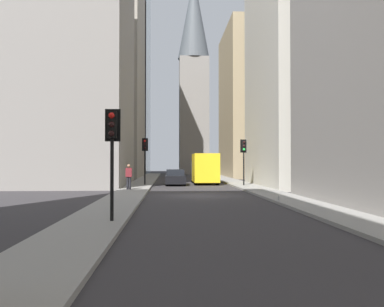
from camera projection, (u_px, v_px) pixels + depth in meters
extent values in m
plane|color=#302D30|center=(201.00, 196.00, 26.00)|extent=(135.00, 135.00, 0.00)
cube|color=gray|center=(128.00, 195.00, 25.75)|extent=(90.00, 2.20, 0.14)
cube|color=gray|center=(272.00, 194.00, 26.24)|extent=(90.00, 2.20, 0.14)
cube|color=#9E8966|center=(261.00, 104.00, 57.00)|extent=(14.39, 10.00, 19.98)
cube|color=#B7B2A5|center=(316.00, 3.00, 35.84)|extent=(12.95, 10.00, 31.43)
cube|color=gray|center=(105.00, 76.00, 56.54)|extent=(18.01, 10.00, 27.24)
cube|color=gray|center=(71.00, 57.00, 36.85)|extent=(13.20, 10.00, 22.73)
cube|color=gray|center=(194.00, 116.00, 71.09)|extent=(4.89, 4.89, 19.57)
cone|color=#474C51|center=(194.00, 17.00, 71.42)|extent=(5.38, 5.38, 14.54)
cube|color=yellow|center=(205.00, 168.00, 38.93)|extent=(4.60, 2.25, 2.60)
cube|color=#38383D|center=(202.00, 171.00, 42.11)|extent=(1.90, 2.25, 1.90)
cube|color=black|center=(202.00, 165.00, 42.12)|extent=(1.92, 2.09, 0.64)
cylinder|color=black|center=(212.00, 178.00, 42.15)|extent=(0.88, 0.28, 0.88)
cylinder|color=black|center=(193.00, 178.00, 42.04)|extent=(0.88, 0.28, 0.88)
cylinder|color=black|center=(217.00, 180.00, 37.56)|extent=(0.88, 0.28, 0.88)
cylinder|color=black|center=(196.00, 180.00, 37.45)|extent=(0.88, 0.28, 0.88)
cube|color=black|center=(175.00, 179.00, 37.56)|extent=(4.30, 1.78, 0.70)
cube|color=black|center=(175.00, 172.00, 37.77)|extent=(2.10, 1.58, 0.54)
cylinder|color=black|center=(185.00, 182.00, 36.25)|extent=(0.64, 0.22, 0.64)
cylinder|color=black|center=(166.00, 182.00, 36.16)|extent=(0.64, 0.22, 0.64)
cylinder|color=black|center=(183.00, 181.00, 38.94)|extent=(0.64, 0.22, 0.64)
cylinder|color=black|center=(167.00, 181.00, 38.86)|extent=(0.64, 0.22, 0.64)
cylinder|color=black|center=(112.00, 179.00, 13.98)|extent=(0.12, 0.12, 2.75)
cube|color=black|center=(112.00, 125.00, 14.02)|extent=(0.28, 0.32, 0.90)
cube|color=black|center=(113.00, 125.00, 14.17)|extent=(0.03, 0.52, 1.10)
sphere|color=red|center=(112.00, 115.00, 13.87)|extent=(0.20, 0.20, 0.20)
sphere|color=black|center=(111.00, 124.00, 13.86)|extent=(0.20, 0.20, 0.20)
sphere|color=black|center=(111.00, 133.00, 13.85)|extent=(0.20, 0.20, 0.20)
cylinder|color=black|center=(244.00, 168.00, 35.02)|extent=(0.12, 0.12, 2.83)
cube|color=black|center=(244.00, 146.00, 35.06)|extent=(0.28, 0.32, 0.90)
cube|color=black|center=(243.00, 146.00, 35.21)|extent=(0.03, 0.52, 1.10)
sphere|color=black|center=(244.00, 142.00, 34.90)|extent=(0.20, 0.20, 0.20)
sphere|color=black|center=(244.00, 146.00, 34.90)|extent=(0.20, 0.20, 0.20)
sphere|color=green|center=(244.00, 149.00, 34.89)|extent=(0.20, 0.20, 0.20)
cylinder|color=black|center=(145.00, 167.00, 35.99)|extent=(0.12, 0.12, 2.99)
cube|color=black|center=(145.00, 144.00, 36.03)|extent=(0.28, 0.32, 0.90)
cube|color=black|center=(145.00, 145.00, 36.18)|extent=(0.03, 0.52, 1.10)
sphere|color=red|center=(145.00, 141.00, 35.87)|extent=(0.20, 0.20, 0.20)
sphere|color=black|center=(145.00, 144.00, 35.87)|extent=(0.20, 0.20, 0.20)
sphere|color=black|center=(145.00, 148.00, 35.86)|extent=(0.20, 0.20, 0.20)
cylinder|color=black|center=(130.00, 183.00, 29.70)|extent=(0.16, 0.16, 0.89)
cylinder|color=black|center=(128.00, 183.00, 29.69)|extent=(0.16, 0.16, 0.89)
cube|color=maroon|center=(129.00, 172.00, 29.71)|extent=(0.26, 0.44, 0.64)
sphere|color=#936B4C|center=(129.00, 166.00, 29.72)|extent=(0.22, 0.22, 0.22)
cylinder|color=#999EA3|center=(279.00, 198.00, 21.28)|extent=(0.07, 0.07, 0.20)
cylinder|color=#999EA3|center=(279.00, 196.00, 21.28)|extent=(0.03, 0.03, 0.07)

